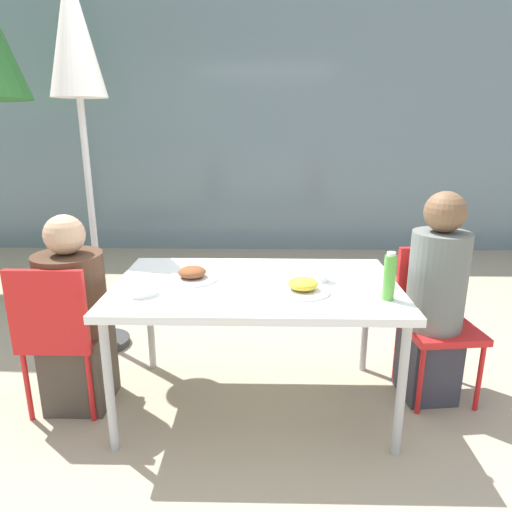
# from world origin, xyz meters

# --- Properties ---
(ground_plane) EXTENTS (24.00, 24.00, 0.00)m
(ground_plane) POSITION_xyz_m (0.00, 0.00, 0.00)
(ground_plane) COLOR tan
(building_facade) EXTENTS (10.00, 0.20, 3.00)m
(building_facade) POSITION_xyz_m (0.00, 3.51, 1.50)
(building_facade) COLOR slate
(building_facade) RESTS_ON ground
(dining_table) EXTENTS (1.50, 0.92, 0.74)m
(dining_table) POSITION_xyz_m (0.00, 0.00, 0.69)
(dining_table) COLOR white
(dining_table) RESTS_ON ground
(chair_left) EXTENTS (0.40, 0.40, 0.86)m
(chair_left) POSITION_xyz_m (-1.05, -0.08, 0.51)
(chair_left) COLOR red
(chair_left) RESTS_ON ground
(person_left) EXTENTS (0.37, 0.37, 1.11)m
(person_left) POSITION_xyz_m (-1.00, -0.00, 0.51)
(person_left) COLOR #473D33
(person_left) RESTS_ON ground
(chair_right) EXTENTS (0.44, 0.44, 0.86)m
(chair_right) POSITION_xyz_m (1.04, 0.20, 0.51)
(chair_right) COLOR red
(chair_right) RESTS_ON ground
(person_right) EXTENTS (0.32, 0.32, 1.22)m
(person_right) POSITION_xyz_m (1.00, 0.11, 0.59)
(person_right) COLOR #383842
(person_right) RESTS_ON ground
(closed_umbrella) EXTENTS (0.36, 0.36, 2.49)m
(closed_umbrella) POSITION_xyz_m (-1.12, 0.71, 1.93)
(closed_umbrella) COLOR #333333
(closed_umbrella) RESTS_ON ground
(plate_0) EXTENTS (0.27, 0.27, 0.07)m
(plate_0) POSITION_xyz_m (-0.35, 0.05, 0.77)
(plate_0) COLOR white
(plate_0) RESTS_ON dining_table
(plate_1) EXTENTS (0.28, 0.28, 0.07)m
(plate_1) POSITION_xyz_m (0.24, -0.13, 0.77)
(plate_1) COLOR white
(plate_1) RESTS_ON dining_table
(bottle) EXTENTS (0.06, 0.06, 0.24)m
(bottle) POSITION_xyz_m (0.64, -0.22, 0.85)
(bottle) COLOR #51A338
(bottle) RESTS_ON dining_table
(drinking_cup) EXTENTS (0.08, 0.08, 0.09)m
(drinking_cup) POSITION_xyz_m (0.35, 0.04, 0.79)
(drinking_cup) COLOR white
(drinking_cup) RESTS_ON dining_table
(salad_bowl) EXTENTS (0.15, 0.15, 0.05)m
(salad_bowl) POSITION_xyz_m (-0.57, -0.18, 0.77)
(salad_bowl) COLOR white
(salad_bowl) RESTS_ON dining_table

